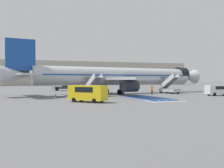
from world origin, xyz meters
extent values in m
plane|color=slate|center=(0.00, 0.00, 0.00)|extent=(600.00, 600.00, 0.00)
cube|color=gold|center=(-0.22, 0.45, 0.00)|extent=(80.21, 15.40, 0.01)
cube|color=#2856A8|center=(-0.22, -12.64, 0.00)|extent=(5.11, 13.87, 0.01)
cube|color=silver|center=(-3.22, -19.68, 0.00)|extent=(0.44, 3.60, 0.01)
cube|color=silver|center=(-2.02, -19.68, 0.00)|extent=(0.44, 3.60, 0.01)
cube|color=silver|center=(-0.82, -19.68, 0.00)|extent=(0.44, 3.60, 0.01)
cube|color=silver|center=(0.38, -19.68, 0.00)|extent=(0.44, 3.60, 0.01)
cube|color=silver|center=(1.58, -19.68, 0.00)|extent=(0.44, 3.60, 0.01)
cylinder|color=#B7BCC4|center=(-0.22, 0.45, 3.84)|extent=(37.64, 10.65, 3.70)
cone|color=#B7BCC4|center=(20.26, 4.33, 3.84)|extent=(4.68, 4.33, 3.63)
cone|color=#B7BCC4|center=(-21.42, -3.58, 3.84)|extent=(6.12, 4.53, 3.56)
cylinder|color=black|center=(17.53, 3.81, 4.31)|extent=(2.88, 4.09, 3.74)
cube|color=#19479E|center=(-0.22, 0.45, 4.03)|extent=(34.70, 10.16, 0.24)
cube|color=#B7BCC4|center=(-4.90, 7.74, 3.29)|extent=(9.14, 15.96, 0.44)
cylinder|color=#38383D|center=(-3.27, 6.75, 1.88)|extent=(3.39, 2.84, 2.32)
cube|color=#B7BCC4|center=(-1.90, -8.06, 3.29)|extent=(5.17, 15.54, 0.44)
cylinder|color=#38383D|center=(-0.75, -6.54, 1.88)|extent=(3.39, 2.84, 2.32)
cube|color=#19479E|center=(-20.60, -3.42, 7.59)|extent=(5.16, 1.32, 5.64)
cube|color=#B7BCC4|center=(-20.71, 0.14, 4.03)|extent=(4.38, 6.44, 0.24)
cube|color=#B7BCC4|center=(-19.40, -6.77, 4.03)|extent=(4.38, 6.44, 0.24)
cylinder|color=#38383D|center=(12.71, 2.90, 1.95)|extent=(0.20, 0.20, 3.05)
cylinder|color=black|center=(12.71, 2.90, 0.42)|extent=(0.88, 0.43, 0.84)
cylinder|color=#38383D|center=(-2.48, 3.02, 1.92)|extent=(0.24, 0.24, 2.74)
cylinder|color=black|center=(-2.48, 3.02, 0.55)|extent=(1.19, 0.79, 1.10)
cylinder|color=#38383D|center=(-1.38, -2.78, 1.92)|extent=(0.24, 0.24, 2.74)
cylinder|color=black|center=(-1.38, -2.78, 0.55)|extent=(1.19, 0.79, 1.10)
cube|color=#ADB2BA|center=(10.77, -2.00, 0.70)|extent=(3.06, 5.13, 0.70)
cylinder|color=black|center=(9.54, -0.52, 0.35)|extent=(0.35, 0.73, 0.70)
cylinder|color=black|center=(11.38, -0.18, 0.35)|extent=(0.35, 0.73, 0.70)
cylinder|color=black|center=(10.17, -3.83, 0.35)|extent=(0.35, 0.73, 0.70)
cylinder|color=black|center=(12.00, -3.48, 0.35)|extent=(0.35, 0.73, 0.70)
cube|color=#4C4C51|center=(10.77, -2.00, 2.30)|extent=(2.18, 4.36, 2.64)
cube|color=#4C4C51|center=(10.35, 0.24, 3.55)|extent=(1.83, 1.39, 0.12)
cube|color=silver|center=(10.02, -2.14, 2.78)|extent=(0.91, 4.51, 3.31)
cube|color=silver|center=(11.53, -1.86, 2.78)|extent=(0.91, 4.51, 3.31)
cube|color=#ADB2BA|center=(-7.70, -5.50, 0.70)|extent=(3.06, 5.13, 0.70)
cylinder|color=black|center=(-8.93, -4.03, 0.35)|extent=(0.35, 0.73, 0.70)
cylinder|color=black|center=(-7.10, -3.68, 0.35)|extent=(0.35, 0.73, 0.70)
cylinder|color=black|center=(-8.31, -7.33, 0.35)|extent=(0.35, 0.73, 0.70)
cylinder|color=black|center=(-6.47, -6.98, 0.35)|extent=(0.35, 0.73, 0.70)
cube|color=#4C4C51|center=(-7.70, -5.50, 2.23)|extent=(2.18, 4.35, 2.51)
cube|color=#4C4C51|center=(-8.13, -3.26, 3.42)|extent=(1.83, 1.39, 0.12)
cube|color=silver|center=(-8.46, -5.65, 2.71)|extent=(0.91, 4.49, 3.19)
cube|color=silver|center=(-6.94, -5.36, 2.71)|extent=(0.91, 4.49, 3.19)
cube|color=#38383D|center=(-6.89, 20.73, 0.78)|extent=(9.90, 3.43, 0.60)
cube|color=silver|center=(-11.62, 21.19, 1.28)|extent=(2.38, 2.57, 1.60)
cube|color=black|center=(-12.69, 21.30, 1.60)|extent=(0.23, 1.99, 0.70)
cylinder|color=#B7BCC4|center=(-6.46, 20.69, 2.20)|extent=(6.87, 2.88, 2.24)
cylinder|color=gold|center=(-6.46, 20.69, 2.20)|extent=(0.57, 2.31, 2.29)
cylinder|color=black|center=(-11.30, 19.97, 0.48)|extent=(0.98, 0.37, 0.96)
cylinder|color=black|center=(-11.07, 22.33, 0.48)|extent=(0.98, 0.37, 0.96)
cylinder|color=black|center=(-6.47, 19.50, 0.48)|extent=(0.98, 0.37, 0.96)
cylinder|color=black|center=(-6.24, 21.86, 0.48)|extent=(0.98, 0.37, 0.96)
cylinder|color=black|center=(-3.79, 19.24, 0.48)|extent=(0.98, 0.37, 0.96)
cylinder|color=black|center=(-3.56, 21.60, 0.48)|extent=(0.98, 0.37, 0.96)
cube|color=silver|center=(15.73, -11.83, 1.17)|extent=(5.31, 2.84, 1.70)
cube|color=black|center=(15.73, -11.83, 1.54)|extent=(3.07, 2.52, 0.61)
cylinder|color=black|center=(14.04, -12.53, 0.32)|extent=(0.66, 0.30, 0.64)
cylinder|color=black|center=(14.34, -10.64, 0.32)|extent=(0.66, 0.30, 0.64)
cylinder|color=black|center=(17.42, -11.12, 0.32)|extent=(0.66, 0.30, 0.64)
cube|color=yellow|center=(-11.83, -17.81, 1.32)|extent=(5.07, 5.25, 2.00)
cube|color=black|center=(-11.83, -17.81, 1.76)|extent=(3.47, 3.52, 0.72)
cylinder|color=black|center=(-13.63, -17.22, 0.32)|extent=(0.58, 0.61, 0.64)
cylinder|color=black|center=(-12.28, -15.98, 0.32)|extent=(0.58, 0.61, 0.64)
cylinder|color=black|center=(-11.39, -19.64, 0.32)|extent=(0.58, 0.61, 0.64)
cylinder|color=black|center=(-10.04, -18.39, 0.32)|extent=(0.58, 0.61, 0.64)
cube|color=gray|center=(-14.06, -6.41, 0.26)|extent=(1.58, 2.65, 0.12)
cylinder|color=black|center=(-14.66, -5.35, 0.20)|extent=(0.11, 0.40, 0.40)
cylinder|color=black|center=(-13.39, -5.39, 0.20)|extent=(0.11, 0.40, 0.40)
cylinder|color=black|center=(-14.73, -7.43, 0.20)|extent=(0.11, 0.40, 0.40)
cylinder|color=black|center=(-13.45, -7.47, 0.20)|extent=(0.11, 0.40, 0.40)
cylinder|color=gray|center=(-14.71, -5.19, 0.59)|extent=(0.05, 0.05, 0.55)
cylinder|color=gray|center=(-13.33, -5.23, 0.59)|extent=(0.05, 0.05, 0.55)
cylinder|color=gray|center=(-14.79, -7.58, 0.59)|extent=(0.05, 0.05, 0.55)
cylinder|color=gray|center=(-13.41, -7.62, 0.59)|extent=(0.05, 0.05, 0.55)
cylinder|color=black|center=(-1.19, -4.43, 0.43)|extent=(0.14, 0.14, 0.87)
cylinder|color=black|center=(-1.20, -4.26, 0.43)|extent=(0.14, 0.14, 0.87)
cube|color=yellow|center=(-1.19, -4.34, 1.21)|extent=(0.23, 0.43, 0.69)
cube|color=silver|center=(-1.19, -4.34, 1.21)|extent=(0.24, 0.44, 0.06)
sphere|color=tan|center=(-1.19, -4.34, 1.68)|extent=(0.24, 0.24, 0.24)
cylinder|color=#191E38|center=(5.11, -4.20, 0.44)|extent=(0.14, 0.14, 0.87)
cylinder|color=#191E38|center=(5.23, -4.31, 0.44)|extent=(0.14, 0.14, 0.87)
cube|color=orange|center=(5.17, -4.25, 1.22)|extent=(0.46, 0.45, 0.69)
cube|color=silver|center=(5.17, -4.25, 1.22)|extent=(0.47, 0.46, 0.06)
sphere|color=brown|center=(5.17, -4.25, 1.68)|extent=(0.24, 0.24, 0.24)
cube|color=#B2AD9E|center=(8.45, 89.94, 6.41)|extent=(129.84, 12.00, 12.82)
cube|color=#19232D|center=(8.45, 83.89, 7.05)|extent=(124.64, 0.10, 4.49)
camera|label=1|loc=(-20.40, -52.92, 3.16)|focal=42.00mm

